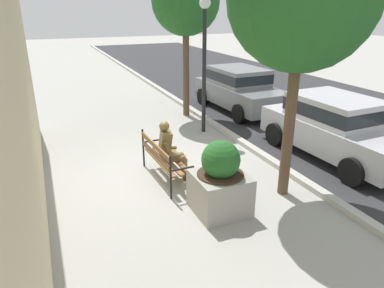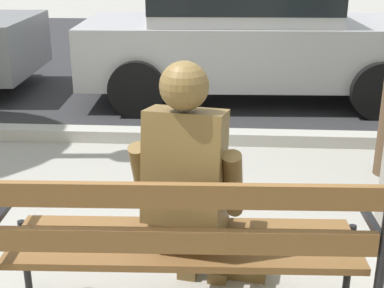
{
  "view_description": "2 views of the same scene",
  "coord_description": "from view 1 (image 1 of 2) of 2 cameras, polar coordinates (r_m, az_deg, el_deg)",
  "views": [
    {
      "loc": [
        7.14,
        -2.1,
        3.66
      ],
      "look_at": [
        0.23,
        0.83,
        0.75
      ],
      "focal_mm": 33.35,
      "sensor_mm": 36.0,
      "label": 1
    },
    {
      "loc": [
        0.43,
        -2.1,
        1.84
      ],
      "look_at": [
        0.23,
        0.83,
        0.75
      ],
      "focal_mm": 50.73,
      "sensor_mm": 36.0,
      "label": 2
    }
  ],
  "objects": [
    {
      "name": "ground_plane",
      "position": [
        8.29,
        -5.96,
        -5.11
      ],
      "size": [
        80.0,
        80.0,
        0.0
      ],
      "primitive_type": "plane",
      "color": "#9E9B93"
    },
    {
      "name": "curb_stone",
      "position": [
        9.43,
        11.09,
        -1.66
      ],
      "size": [
        60.0,
        0.2,
        0.12
      ],
      "primitive_type": "cube",
      "color": "#B2AFA8",
      "rests_on": "ground"
    },
    {
      "name": "building_wall_behind",
      "position": [
        5.88,
        -26.97,
        3.02
      ],
      "size": [
        12.0,
        0.5,
        4.11
      ],
      "primitive_type": "cube",
      "color": "#C6B78C",
      "rests_on": "ground"
    },
    {
      "name": "park_bench",
      "position": [
        7.89,
        -4.74,
        -2.14
      ],
      "size": [
        1.82,
        0.6,
        0.95
      ],
      "color": "brown",
      "rests_on": "ground"
    },
    {
      "name": "bronze_statue_seated",
      "position": [
        7.86,
        -3.22,
        -1.2
      ],
      "size": [
        0.73,
        0.79,
        1.37
      ],
      "color": "brown",
      "rests_on": "ground"
    },
    {
      "name": "concrete_planter",
      "position": [
        6.66,
        4.52,
        -6.04
      ],
      "size": [
        0.96,
        0.96,
        1.42
      ],
      "color": "gray",
      "rests_on": "ground"
    },
    {
      "name": "street_tree_near_bench",
      "position": [
        12.35,
        -1.02,
        21.78
      ],
      "size": [
        2.21,
        2.21,
        4.92
      ],
      "color": "brown",
      "rests_on": "ground"
    },
    {
      "name": "parked_car_grey",
      "position": [
        13.44,
        7.55,
        8.91
      ],
      "size": [
        4.16,
        2.05,
        1.56
      ],
      "color": "slate",
      "rests_on": "ground"
    },
    {
      "name": "parked_car_silver",
      "position": [
        9.72,
        22.03,
        2.76
      ],
      "size": [
        4.16,
        2.05,
        1.56
      ],
      "color": "#B7B7BC",
      "rests_on": "ground"
    },
    {
      "name": "lamp_post",
      "position": [
        10.6,
        2.0,
        15.19
      ],
      "size": [
        0.32,
        0.32,
        3.9
      ],
      "color": "black",
      "rests_on": "ground"
    }
  ]
}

